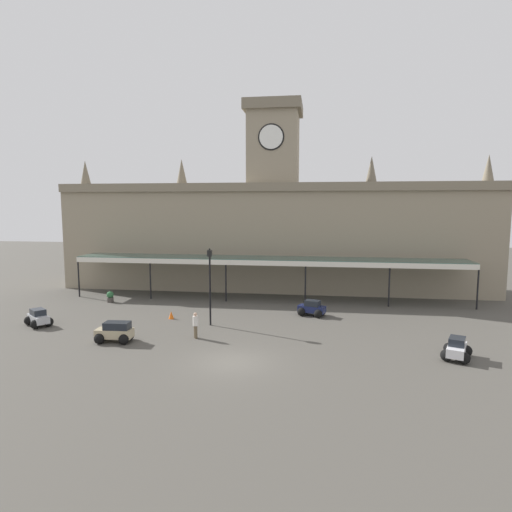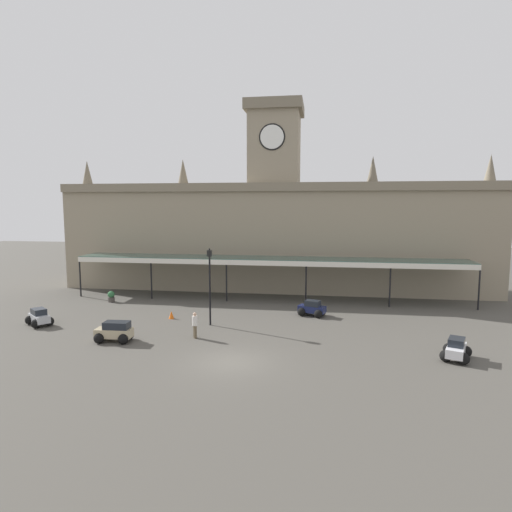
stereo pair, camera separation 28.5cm
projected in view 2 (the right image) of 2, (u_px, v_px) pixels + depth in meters
ground_plane at (231, 362)px, 23.33m from camera, size 140.00×140.00×0.00m
station_building at (274, 231)px, 43.56m from camera, size 42.14×6.52×18.36m
entrance_canopy at (268, 259)px, 38.45m from camera, size 34.91×3.26×3.78m
car_navy_sedan at (312, 309)px, 33.11m from camera, size 2.22×1.90×1.19m
car_silver_sedan at (39, 318)px, 30.50m from camera, size 2.25×2.16×1.19m
car_white_sedan at (456, 350)px, 23.73m from camera, size 1.96×2.23×1.19m
car_beige_estate at (115, 333)px, 26.84m from camera, size 2.30×1.63×1.27m
pedestrian_near_entrance at (195, 324)px, 27.51m from camera, size 0.34×0.36×1.67m
victorian_lamppost at (210, 278)px, 30.18m from camera, size 0.30×0.30×5.48m
traffic_cone at (171, 315)px, 32.28m from camera, size 0.40×0.40×0.57m
planter_near_kerb at (111, 296)px, 37.86m from camera, size 0.60×0.60×0.96m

